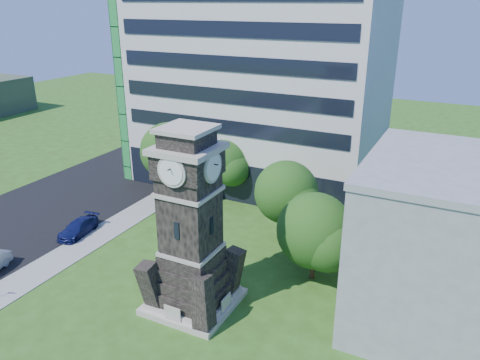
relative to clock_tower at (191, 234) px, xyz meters
The scene contains 12 objects.
ground 6.39m from the clock_tower, 146.32° to the right, with size 160.00×160.00×0.00m, color #305418.
sidewalk 13.88m from the clock_tower, 166.50° to the left, with size 3.00×70.00×0.06m, color gray.
street 21.86m from the clock_tower, behind, with size 14.00×80.00×0.02m, color black.
clock_tower is the anchor object (origin of this frame).
office_tall 26.21m from the clock_tower, 104.57° to the left, with size 26.20×15.11×28.60m.
car_street_north 15.51m from the clock_tower, 164.31° to the left, with size 1.75×4.30×1.25m, color #11174D.
car_east_lot 14.08m from the clock_tower, ahead, with size 2.23×4.84×1.34m, color #525157.
park_bench 5.03m from the clock_tower, 46.24° to the right, with size 1.71×0.46×0.88m.
tree_nw 18.29m from the clock_tower, 128.87° to the left, with size 6.32×5.75×7.93m.
tree_nc 17.88m from the clock_tower, 111.06° to the left, with size 5.11×4.65×6.32m.
tree_ne 11.23m from the clock_tower, 78.58° to the left, with size 5.73×5.20×7.04m.
tree_east 9.12m from the clock_tower, 47.04° to the left, with size 5.97×5.43×6.60m.
Camera 1 is at (17.57, -20.04, 19.06)m, focal length 35.00 mm.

